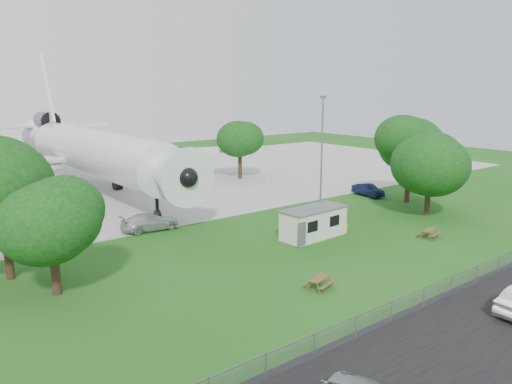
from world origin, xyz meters
TOP-DOWN VIEW (x-y plane):
  - ground at (0.00, 0.00)m, footprint 160.00×160.00m
  - asphalt_strip at (0.00, -13.00)m, footprint 120.00×8.00m
  - concrete_apron at (0.00, 38.00)m, footprint 120.00×46.00m
  - airliner at (-2.00, 35.86)m, footprint 46.36×47.73m
  - site_cabin at (6.03, 4.82)m, footprint 6.82×3.06m
  - picnic_west at (-1.71, -3.62)m, footprint 2.14×1.93m
  - picnic_east at (13.77, -1.60)m, footprint 2.08×1.85m
  - fence at (0.00, -9.50)m, footprint 58.00×0.04m
  - lamp_mast at (8.20, 6.20)m, footprint 0.16×0.16m
  - tree_west_big at (-17.15, 10.61)m, footprint 8.42×8.42m
  - tree_west_small at (-15.44, 5.98)m, footprint 6.18×6.18m
  - tree_east_front at (20.55, 3.14)m, footprint 7.89×7.89m
  - tree_east_back at (23.97, 7.98)m, footprint 7.43×7.43m
  - tree_far_apron at (17.75, 31.63)m, footprint 6.05×6.05m
  - car_ne_sedan at (22.98, 12.79)m, footprint 2.14×4.54m
  - car_apron_van at (-4.25, 15.55)m, footprint 5.51×2.71m

SIDE VIEW (x-z plane):
  - ground at x=0.00m, z-range 0.00..0.00m
  - picnic_west at x=-1.71m, z-range -0.38..0.38m
  - picnic_east at x=13.77m, z-range -0.38..0.38m
  - fence at x=0.00m, z-range -0.65..0.65m
  - asphalt_strip at x=0.00m, z-range 0.00..0.02m
  - concrete_apron at x=0.00m, z-range 0.00..0.03m
  - car_ne_sedan at x=22.98m, z-range 0.00..1.44m
  - car_apron_van at x=-4.25m, z-range 0.00..1.54m
  - site_cabin at x=6.03m, z-range 0.00..2.62m
  - tree_west_small at x=-15.44m, z-range 0.96..9.09m
  - airliner at x=-2.00m, z-range -3.57..14.11m
  - tree_far_apron at x=17.75m, z-range 1.22..9.74m
  - tree_east_front at x=20.55m, z-range 0.77..10.21m
  - lamp_mast at x=8.20m, z-range 0.00..12.00m
  - tree_west_big at x=-17.15m, z-range 0.96..11.31m
  - tree_east_back at x=23.97m, z-range 1.45..11.80m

